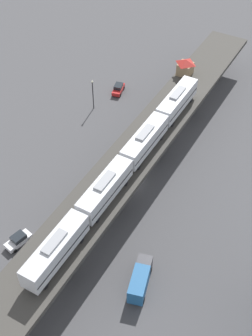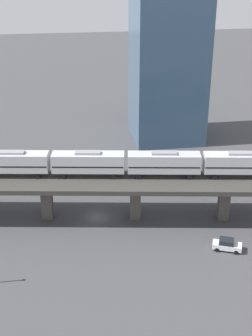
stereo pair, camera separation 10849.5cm
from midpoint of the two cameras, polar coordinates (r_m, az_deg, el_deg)
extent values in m
plane|color=#424244|center=(62.30, 34.79, -25.24)|extent=(400.00, 400.00, 0.00)
cube|color=#393733|center=(56.73, 37.81, -22.44)|extent=(22.63, 92.19, 0.80)
cube|color=#47443F|center=(84.94, 37.01, -0.48)|extent=(2.06, 2.06, 6.50)
cube|color=#47443F|center=(73.74, 36.77, -7.70)|extent=(2.06, 2.06, 6.50)
cube|color=#47443F|center=(64.11, 36.42, -17.29)|extent=(2.06, 2.06, 6.50)
cube|color=#47443F|center=(56.85, 35.91, -29.77)|extent=(2.06, 2.06, 6.50)
cube|color=#47443F|center=(52.96, 35.08, -44.92)|extent=(2.06, 2.06, 6.50)
cube|color=silver|center=(63.34, 40.27, -10.46)|extent=(4.64, 12.29, 3.10)
cube|color=black|center=(63.53, 40.15, -10.62)|extent=(4.64, 12.06, 0.24)
cube|color=gray|center=(62.22, 41.01, -9.50)|extent=(2.04, 4.37, 0.36)
cylinder|color=black|center=(67.97, 40.27, -9.18)|extent=(0.35, 0.86, 0.84)
cylinder|color=black|center=(67.18, 38.44, -8.58)|extent=(0.35, 0.86, 0.84)
cylinder|color=black|center=(62.53, 40.46, -14.81)|extent=(0.35, 0.86, 0.84)
cylinder|color=black|center=(61.67, 38.43, -14.23)|extent=(0.35, 0.86, 0.84)
cube|color=silver|center=(55.73, 40.60, -20.15)|extent=(4.64, 12.29, 3.10)
cube|color=black|center=(55.96, 40.45, -20.30)|extent=(4.64, 12.06, 0.24)
cube|color=gray|center=(54.46, 41.48, -19.27)|extent=(2.04, 4.37, 0.36)
cylinder|color=black|center=(60.07, 40.57, -17.99)|extent=(0.35, 0.86, 0.84)
cylinder|color=black|center=(59.18, 38.42, -17.43)|extent=(0.35, 0.86, 0.84)
cylinder|color=black|center=(55.77, 40.84, -25.14)|extent=(0.35, 0.86, 0.84)
cylinder|color=black|center=(54.81, 38.41, -24.66)|extent=(0.35, 0.86, 0.84)
cube|color=silver|center=(50.18, 41.09, -32.42)|extent=(4.64, 12.29, 3.10)
cube|color=black|center=(50.43, 40.90, -32.53)|extent=(4.64, 12.06, 0.24)
cube|color=gray|center=(48.76, 42.19, -31.78)|extent=(2.04, 4.37, 0.36)
cylinder|color=black|center=(53.99, 41.00, -29.10)|extent=(0.35, 0.86, 0.84)
cylinder|color=black|center=(52.99, 38.40, -28.68)|extent=(0.35, 0.86, 0.84)
cylinder|color=black|center=(51.27, 41.40, -37.76)|extent=(0.35, 0.86, 0.84)
cylinder|color=black|center=(50.22, 38.37, -37.50)|extent=(0.35, 0.86, 0.84)
cube|color=silver|center=(47.41, 41.87, -46.89)|extent=(4.64, 12.29, 3.10)
cube|color=black|center=(47.68, 41.62, -46.93)|extent=(4.64, 12.06, 0.24)
cube|color=gray|center=(45.90, 43.35, -46.65)|extent=(2.04, 4.37, 0.36)
cylinder|color=black|center=(50.38, 41.66, -42.39)|extent=(0.35, 0.86, 0.84)
cylinder|color=black|center=(49.31, 38.36, -42.22)|extent=(0.35, 0.86, 0.84)
cylinder|color=black|center=(49.64, 42.34, -51.97)|extent=(0.35, 0.86, 0.84)
cylinder|color=black|center=(48.55, 38.32, -52.03)|extent=(0.35, 0.86, 0.84)
cube|color=#8C7251|center=(71.73, 36.86, -2.90)|extent=(3.20, 3.20, 2.50)
pyramid|color=maroon|center=(70.72, 37.44, -1.96)|extent=(3.68, 3.68, 0.90)
cube|color=#AD1E1E|center=(72.14, 24.02, -5.10)|extent=(2.14, 4.53, 0.80)
cube|color=#1E2328|center=(71.70, 24.20, -4.61)|extent=(1.81, 2.32, 0.76)
cylinder|color=black|center=(73.58, 24.54, -4.60)|extent=(0.29, 0.68, 0.66)
cylinder|color=black|center=(73.20, 23.26, -4.36)|extent=(0.29, 0.68, 0.66)
cylinder|color=black|center=(71.67, 24.62, -6.27)|extent=(0.29, 0.68, 0.66)
cylinder|color=black|center=(71.28, 23.30, -6.04)|extent=(0.29, 0.68, 0.66)
cube|color=silver|center=(52.57, 20.90, -42.26)|extent=(3.33, 4.75, 0.80)
cube|color=#1E2328|center=(51.85, 21.29, -42.04)|extent=(2.35, 2.66, 0.76)
cylinder|color=black|center=(53.41, 22.73, -41.38)|extent=(0.47, 0.70, 0.66)
cylinder|color=black|center=(53.10, 20.63, -40.51)|extent=(0.47, 0.70, 0.66)
cylinder|color=black|center=(52.86, 20.89, -44.09)|extent=(0.47, 0.70, 0.66)
cylinder|color=black|center=(52.55, 18.70, -43.19)|extent=(0.47, 0.70, 0.66)
cube|color=#333338|center=(60.23, 46.34, -39.37)|extent=(2.40, 2.23, 2.30)
cube|color=#1E5184|center=(59.91, 48.01, -42.56)|extent=(2.85, 5.42, 2.70)
cylinder|color=black|center=(61.74, 46.59, -39.42)|extent=(0.46, 1.03, 1.00)
cylinder|color=black|center=(60.65, 44.65, -39.84)|extent=(0.46, 1.03, 1.00)
cylinder|color=black|center=(61.60, 48.84, -43.91)|extent=(0.46, 1.03, 1.00)
cylinder|color=black|center=(60.46, 46.72, -44.48)|extent=(0.46, 1.03, 1.00)
cylinder|color=black|center=(64.97, 21.94, -7.70)|extent=(0.20, 0.20, 6.50)
sphere|color=beige|center=(62.44, 22.78, -5.74)|extent=(0.44, 0.44, 0.44)
camera|label=1|loc=(54.25, 140.60, -26.02)|focal=50.00mm
camera|label=2|loc=(54.25, -39.40, 26.02)|focal=50.00mm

